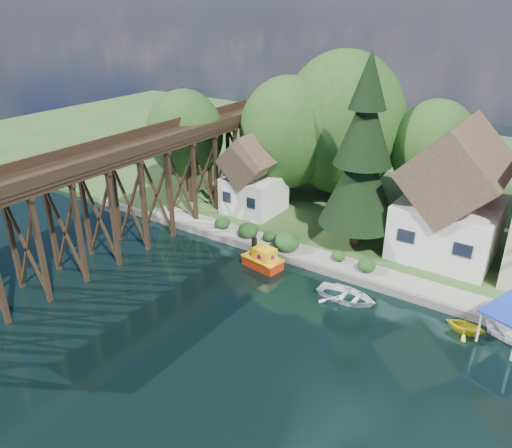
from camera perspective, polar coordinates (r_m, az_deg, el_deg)
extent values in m
plane|color=black|center=(33.70, 1.33, -11.28)|extent=(140.00, 140.00, 0.00)
cube|color=#2A4C1E|center=(62.06, 18.72, 4.85)|extent=(140.00, 52.00, 0.50)
cube|color=slate|center=(38.15, 13.07, -6.78)|extent=(60.00, 0.40, 0.62)
cube|color=gray|center=(38.61, 16.59, -6.43)|extent=(50.00, 2.60, 0.06)
cube|color=black|center=(38.31, -24.82, -2.14)|extent=(4.00, 0.36, 8.00)
cube|color=black|center=(39.81, -21.01, -0.49)|extent=(4.00, 0.36, 8.00)
cube|color=black|center=(41.50, -17.50, 1.04)|extent=(4.00, 0.36, 8.00)
cube|color=black|center=(43.36, -14.27, 2.44)|extent=(4.00, 0.36, 8.00)
cube|color=black|center=(45.37, -11.32, 3.72)|extent=(4.00, 0.36, 8.00)
cube|color=black|center=(47.51, -8.61, 4.87)|extent=(4.00, 0.36, 8.00)
cube|color=black|center=(49.77, -6.14, 5.91)|extent=(4.00, 0.36, 8.00)
cube|color=black|center=(52.12, -3.87, 6.85)|extent=(4.00, 0.36, 8.00)
cube|color=black|center=(54.56, -1.80, 7.70)|extent=(4.00, 0.36, 8.00)
cube|color=black|center=(57.08, 0.10, 8.47)|extent=(4.00, 0.36, 8.00)
cube|color=black|center=(59.66, 1.84, 9.16)|extent=(4.00, 0.36, 8.00)
cube|color=black|center=(45.12, -13.70, 8.80)|extent=(0.35, 44.00, 0.35)
cube|color=black|center=(42.67, -10.45, 8.20)|extent=(0.35, 44.00, 0.35)
cube|color=black|center=(43.79, -12.15, 8.89)|extent=(4.00, 44.00, 0.30)
cube|color=black|center=(45.09, -14.03, 9.87)|extent=(0.12, 44.00, 0.80)
cube|color=black|center=(42.27, -10.29, 9.26)|extent=(0.12, 44.00, 0.80)
cube|color=white|center=(43.28, 21.04, -0.33)|extent=(7.50, 8.00, 4.50)
cube|color=#493327|center=(41.59, 22.06, 5.88)|extent=(7.64, 8.64, 7.64)
cube|color=black|center=(40.03, 16.75, -1.34)|extent=(1.35, 0.08, 1.00)
cube|color=black|center=(39.21, 22.53, -2.79)|extent=(1.35, 0.08, 1.00)
cube|color=white|center=(48.76, -0.24, 3.47)|extent=(5.00, 5.00, 3.50)
cube|color=#493327|center=(47.61, -0.24, 7.47)|extent=(5.09, 5.40, 5.09)
cube|color=black|center=(47.55, -3.36, 3.10)|extent=(0.90, 0.08, 1.00)
cube|color=black|center=(46.01, -0.58, 2.40)|extent=(0.90, 0.08, 1.00)
cylinder|color=#382314|center=(51.66, 3.51, 5.24)|extent=(0.50, 0.50, 4.50)
ellipsoid|color=#224518|center=(50.30, 3.65, 10.36)|extent=(4.40, 4.40, 5.06)
cylinder|color=#382314|center=(53.21, 9.47, 5.78)|extent=(0.50, 0.50, 4.95)
ellipsoid|color=#224518|center=(51.81, 9.87, 11.26)|extent=(5.00, 5.00, 5.75)
cylinder|color=#382314|center=(51.46, 19.00, 3.57)|extent=(0.50, 0.50, 4.05)
ellipsoid|color=#224518|center=(50.20, 19.66, 8.13)|extent=(4.00, 4.00, 4.60)
cylinder|color=#382314|center=(54.31, -7.84, 5.77)|extent=(0.50, 0.50, 4.05)
ellipsoid|color=#224518|center=(53.12, -8.10, 10.14)|extent=(4.00, 4.00, 4.60)
ellipsoid|color=#153B16|center=(43.55, -0.91, -0.59)|extent=(1.98, 1.98, 1.53)
ellipsoid|color=#153B16|center=(42.84, 1.51, -1.29)|extent=(1.54, 1.54, 1.19)
ellipsoid|color=#153B16|center=(41.41, 3.47, -1.89)|extent=(2.20, 2.20, 1.70)
ellipsoid|color=#153B16|center=(45.37, -3.87, 0.30)|extent=(1.76, 1.76, 1.36)
ellipsoid|color=#153B16|center=(40.19, 9.42, -3.47)|extent=(1.54, 1.54, 1.19)
ellipsoid|color=#153B16|center=(39.08, 12.55, -4.46)|extent=(1.76, 1.76, 1.36)
cylinder|color=#382314|center=(42.96, 11.37, -0.44)|extent=(0.88, 0.88, 2.92)
cone|color=black|center=(41.35, 11.87, 5.09)|extent=(6.43, 6.43, 7.79)
cone|color=black|center=(40.16, 12.41, 11.00)|extent=(4.68, 4.68, 6.33)
cone|color=black|center=(39.54, 12.86, 15.80)|extent=(2.92, 2.92, 4.38)
cube|color=red|center=(39.97, 0.76, -4.47)|extent=(3.31, 2.12, 0.82)
cube|color=#FFAE0D|center=(39.76, 0.77, -3.91)|extent=(3.43, 2.24, 0.10)
cube|color=#FFAE0D|center=(39.44, 0.99, -3.45)|extent=(1.82, 1.48, 1.03)
cylinder|color=black|center=(39.82, -0.20, -2.08)|extent=(0.45, 0.45, 0.72)
cylinder|color=#990B4C|center=(39.02, 0.36, -3.77)|extent=(0.38, 0.14, 0.37)
cylinder|color=#990B4C|center=(39.86, 1.61, -3.14)|extent=(0.38, 0.14, 0.37)
cylinder|color=#990B4C|center=(38.95, 1.89, -3.84)|extent=(0.14, 0.38, 0.37)
imported|color=white|center=(36.40, 10.35, -7.90)|extent=(4.37, 3.15, 0.90)
imported|color=white|center=(35.36, 26.99, -11.23)|extent=(3.42, 2.21, 1.24)
cylinder|color=white|center=(34.00, 24.17, -10.60)|extent=(0.15, 0.15, 2.23)
cylinder|color=white|center=(36.71, 27.00, -8.48)|extent=(0.15, 0.15, 2.23)
imported|color=yellow|center=(35.17, 22.88, -10.51)|extent=(2.49, 2.15, 1.30)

